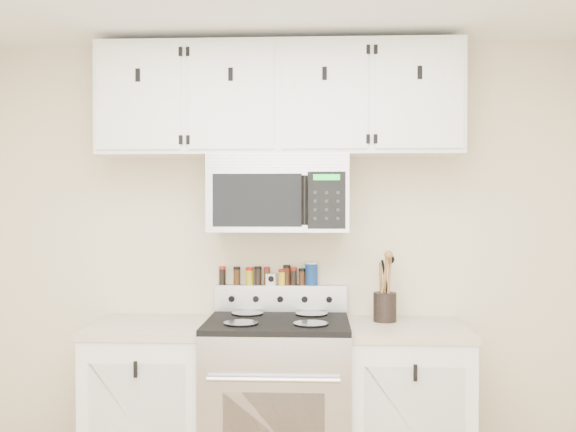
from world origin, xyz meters
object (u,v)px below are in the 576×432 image
object	(u,v)px
microwave	(279,193)
utensil_crock	(385,305)
range	(278,405)
salt_canister	(311,274)

from	to	relation	value
microwave	utensil_crock	world-z (taller)	microwave
range	salt_canister	xyz separation A→B (m)	(0.18, 0.28, 0.68)
salt_canister	microwave	bearing A→B (deg)	-138.80
microwave	salt_canister	xyz separation A→B (m)	(0.18, 0.16, -0.46)
utensil_crock	salt_canister	xyz separation A→B (m)	(-0.41, 0.15, 0.15)
range	microwave	world-z (taller)	microwave
range	utensil_crock	bearing A→B (deg)	12.43
range	microwave	size ratio (longest dim) A/B	1.45
microwave	utensil_crock	distance (m)	0.85
utensil_crock	salt_canister	bearing A→B (deg)	159.45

